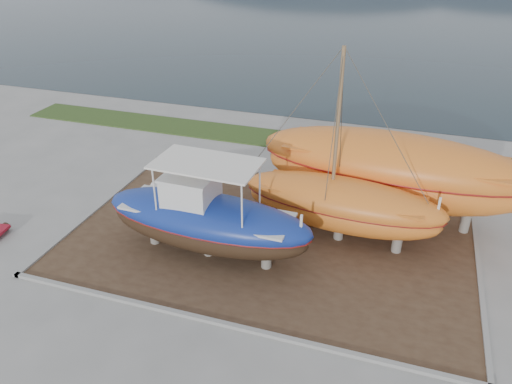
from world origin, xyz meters
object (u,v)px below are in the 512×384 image
(orange_sailboat, at_px, (346,152))
(orange_bare_hull, at_px, (390,178))
(blue_caique, at_px, (207,210))
(white_dinghy, at_px, (186,195))

(orange_sailboat, relative_size, orange_bare_hull, 0.71)
(blue_caique, height_order, orange_bare_hull, blue_caique)
(orange_sailboat, height_order, orange_bare_hull, orange_sailboat)
(orange_sailboat, bearing_deg, orange_bare_hull, 60.71)
(blue_caique, relative_size, orange_bare_hull, 0.73)
(white_dinghy, relative_size, orange_sailboat, 0.45)
(white_dinghy, xyz_separation_m, orange_sailboat, (7.95, -0.54, 3.74))
(orange_bare_hull, bearing_deg, white_dinghy, -162.91)
(white_dinghy, distance_m, orange_bare_hull, 10.15)
(orange_sailboat, distance_m, orange_bare_hull, 4.00)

